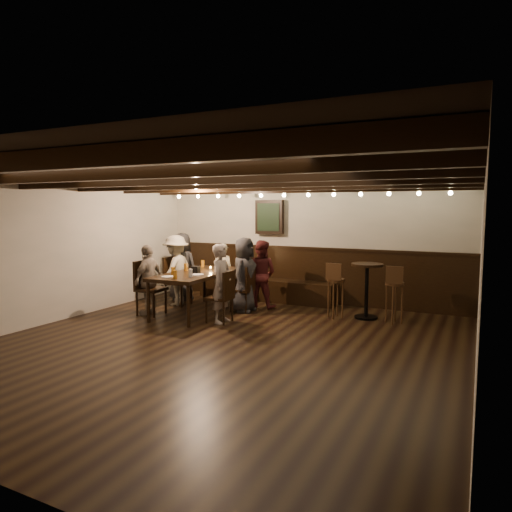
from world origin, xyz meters
The scene contains 27 objects.
room centered at (-0.29, 2.21, 1.07)m, with size 7.00×7.00×7.00m.
dining_table centered at (-1.43, 1.57, 0.70)m, with size 1.02×2.07×0.76m.
chair_left_near centered at (-2.17, 1.98, 0.30)m, with size 0.47×0.47×0.97m.
chair_left_far centered at (-2.12, 1.08, 0.30)m, with size 0.47×0.47×0.99m.
chair_right_near centered at (-0.74, 2.06, 0.27)m, with size 0.42×0.42×0.87m.
chair_right_far centered at (-0.69, 1.16, 0.27)m, with size 0.43×0.43×0.89m.
person_bench_left centered at (-2.38, 2.42, 0.71)m, with size 0.70×0.45×1.42m, color #242326.
person_bench_centre centered at (-1.49, 2.62, 0.61)m, with size 0.45×0.29×1.22m, color #9D977D.
person_bench_right centered at (-0.58, 2.52, 0.66)m, with size 0.64×0.50×1.32m, color #571D1E.
person_left_near centered at (-2.20, 1.98, 0.70)m, with size 0.91×0.52×1.41m, color #A39D89.
person_left_far centered at (-2.15, 1.08, 0.64)m, with size 0.75×0.31×1.28m, color gray.
person_right_near centered at (-0.70, 2.06, 0.70)m, with size 0.68×0.44×1.40m, color #27272A.
person_right_far centered at (-0.66, 1.16, 0.67)m, with size 0.49×0.32×1.34m, color gray.
pint_a centered at (-1.75, 2.25, 0.83)m, with size 0.07×0.07×0.14m, color #BF7219.
pint_b centered at (-1.21, 2.23, 0.83)m, with size 0.07×0.07×0.14m, color #BF7219.
pint_c centered at (-1.73, 1.65, 0.83)m, with size 0.07×0.07×0.14m, color #BF7219.
pint_d centered at (-1.14, 1.78, 0.83)m, with size 0.07×0.07×0.14m, color silver.
pint_e centered at (-1.62, 1.11, 0.83)m, with size 0.07×0.07×0.14m, color #BF7219.
pint_f centered at (-1.20, 1.03, 0.83)m, with size 0.07×0.07×0.14m, color silver.
pint_g centered at (-1.34, 0.77, 0.83)m, with size 0.07×0.07×0.14m, color #BF7219.
plate_near centered at (-1.54, 0.86, 0.77)m, with size 0.24×0.24×0.01m, color white.
plate_far centered at (-1.23, 1.28, 0.77)m, with size 0.24×0.24×0.01m, color white.
condiment_caddy centered at (-1.43, 1.52, 0.82)m, with size 0.15×0.10×0.12m, color black.
candle centered at (-1.33, 1.87, 0.78)m, with size 0.05×0.05×0.05m, color beige.
high_top_table centered at (1.48, 2.54, 0.64)m, with size 0.55×0.55×0.98m.
bar_stool_left centered at (0.98, 2.33, 0.37)m, with size 0.31×0.32×0.99m.
bar_stool_right centered at (1.98, 2.38, 0.37)m, with size 0.31×0.33×0.99m.
Camera 1 is at (3.24, -5.41, 1.94)m, focal length 32.00 mm.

